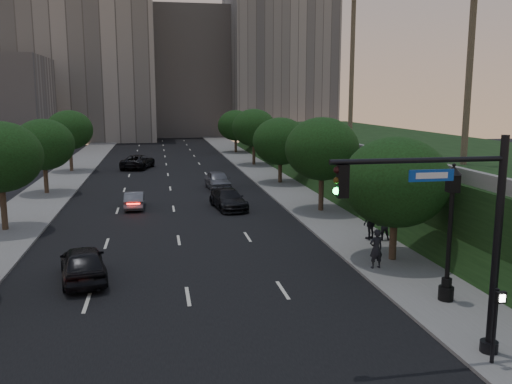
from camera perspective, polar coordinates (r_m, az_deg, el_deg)
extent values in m
plane|color=black|center=(18.24, -6.23, -16.46)|extent=(160.00, 160.00, 0.00)
cube|color=black|center=(47.02, -8.95, -0.06)|extent=(16.00, 140.00, 0.02)
cube|color=slate|center=(48.34, 3.28, 0.40)|extent=(4.50, 140.00, 0.15)
cube|color=slate|center=(47.88, -21.31, -0.36)|extent=(4.50, 140.00, 0.15)
cube|color=black|center=(50.32, 16.98, 2.58)|extent=(18.00, 90.00, 4.00)
cube|color=slate|center=(46.79, 7.80, 5.29)|extent=(0.35, 90.00, 0.70)
cube|color=gray|center=(109.36, -17.69, 13.66)|extent=(26.00, 20.00, 32.00)
cube|color=#A59E97|center=(118.62, -7.15, 12.27)|extent=(22.00, 18.00, 26.00)
cube|color=gray|center=(115.49, 2.24, 14.89)|extent=(20.00, 22.00, 36.00)
cylinder|color=#38281C|center=(27.65, 14.25, -4.30)|extent=(0.36, 0.36, 2.86)
ellipsoid|color=black|center=(27.14, 14.49, 1.03)|extent=(5.20, 5.20, 4.42)
cylinder|color=#38281C|center=(38.59, 6.88, 0.22)|extent=(0.36, 0.36, 3.21)
ellipsoid|color=black|center=(38.21, 6.97, 4.53)|extent=(5.20, 5.20, 4.42)
cylinder|color=#38281C|center=(51.04, 2.55, 2.46)|extent=(0.36, 0.36, 2.86)
ellipsoid|color=black|center=(50.76, 2.58, 5.37)|extent=(5.20, 5.20, 4.42)
cylinder|color=#38281C|center=(64.64, -0.23, 4.21)|extent=(0.36, 0.36, 3.21)
ellipsoid|color=black|center=(64.42, -0.23, 6.79)|extent=(5.20, 5.20, 4.42)
cylinder|color=#38281C|center=(79.41, -2.15, 5.15)|extent=(0.36, 0.36, 2.86)
ellipsoid|color=black|center=(79.23, -2.16, 7.02)|extent=(5.20, 5.20, 4.42)
cylinder|color=#38281C|center=(36.11, -25.04, -1.30)|extent=(0.36, 0.36, 3.26)
ellipsoid|color=black|center=(35.70, -25.39, 3.37)|extent=(5.00, 5.00, 4.25)
cylinder|color=#38281C|center=(48.65, -21.25, 1.49)|extent=(0.36, 0.36, 2.99)
ellipsoid|color=black|center=(48.35, -21.46, 4.68)|extent=(5.00, 5.00, 4.25)
cylinder|color=#38281C|center=(62.33, -18.90, 3.48)|extent=(0.36, 0.36, 3.26)
ellipsoid|color=black|center=(62.10, -19.06, 6.19)|extent=(5.00, 5.00, 4.25)
cylinder|color=#4C4233|center=(35.59, 21.58, 12.35)|extent=(0.40, 0.40, 12.00)
cylinder|color=#4C4233|center=(49.45, 10.08, 13.48)|extent=(0.40, 0.40, 14.50)
cylinder|color=black|center=(18.21, 24.00, -5.54)|extent=(0.24, 0.24, 7.00)
cylinder|color=black|center=(19.29, 23.29, -14.90)|extent=(0.56, 0.56, 0.50)
cylinder|color=black|center=(16.31, 16.83, 3.21)|extent=(5.40, 0.16, 0.16)
cube|color=black|center=(15.48, 9.12, 1.11)|extent=(0.32, 0.22, 0.95)
sphere|color=black|center=(15.37, 8.52, 2.31)|extent=(0.20, 0.20, 0.20)
sphere|color=#3F2B0A|center=(15.41, 8.49, 1.21)|extent=(0.20, 0.20, 0.20)
sphere|color=#19F24C|center=(15.46, 8.46, 0.11)|extent=(0.20, 0.20, 0.20)
cube|color=#0D43AE|center=(16.55, 17.98, 1.67)|extent=(1.40, 0.05, 0.35)
cylinder|color=black|center=(23.12, 19.35, -10.20)|extent=(0.60, 0.60, 0.70)
cylinder|color=black|center=(22.96, 19.42, -9.02)|extent=(0.40, 0.40, 0.40)
cylinder|color=black|center=(22.42, 19.71, -4.30)|extent=(0.18, 0.18, 3.60)
cube|color=black|center=(22.02, 20.02, 0.88)|extent=(0.42, 0.42, 0.70)
cone|color=black|center=(21.96, 20.10, 2.17)|extent=(0.64, 0.64, 0.35)
sphere|color=black|center=(21.93, 20.13, 2.69)|extent=(0.14, 0.14, 0.14)
cylinder|color=black|center=(18.21, 23.80, -13.01)|extent=(0.12, 0.12, 2.50)
cube|color=black|center=(17.71, 24.37, -10.07)|extent=(0.30, 0.14, 0.35)
cube|color=white|center=(17.65, 24.52, -10.15)|extent=(0.18, 0.02, 0.22)
imported|color=black|center=(25.52, -17.74, -7.13)|extent=(2.69, 4.97, 1.61)
imported|color=slate|center=(40.78, -12.67, -0.81)|extent=(1.39, 3.89, 1.28)
imported|color=black|center=(63.41, -12.32, 3.15)|extent=(4.20, 6.36, 1.62)
imported|color=black|center=(39.66, -2.94, -0.76)|extent=(2.67, 5.21, 1.45)
imported|color=slate|center=(48.20, -4.04, 1.26)|extent=(2.24, 4.91, 1.63)
imported|color=black|center=(26.11, 12.52, -5.85)|extent=(0.75, 0.55, 1.88)
imported|color=black|center=(31.30, 13.23, -3.47)|extent=(0.87, 0.72, 1.63)
imported|color=black|center=(31.28, 11.99, -3.22)|extent=(1.18, 0.87, 1.85)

